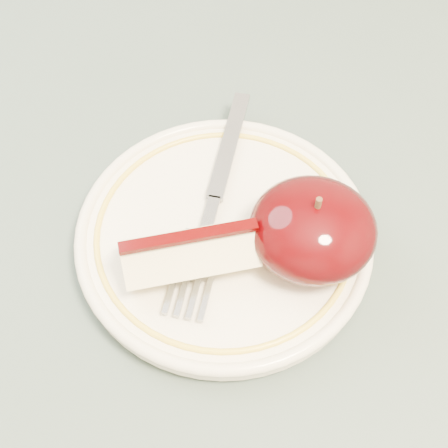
# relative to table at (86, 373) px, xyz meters

# --- Properties ---
(table) EXTENTS (0.90, 0.90, 0.75)m
(table) POSITION_rel_table_xyz_m (0.00, 0.00, 0.00)
(table) COLOR brown
(table) RESTS_ON ground
(plate) EXTENTS (0.21, 0.21, 0.02)m
(plate) POSITION_rel_table_xyz_m (0.10, 0.08, 0.10)
(plate) COLOR #EFE2C8
(plate) RESTS_ON table
(apple_half) EXTENTS (0.08, 0.08, 0.06)m
(apple_half) POSITION_rel_table_xyz_m (0.16, 0.07, 0.13)
(apple_half) COLOR black
(apple_half) RESTS_ON plate
(apple_wedge) EXTENTS (0.09, 0.07, 0.04)m
(apple_wedge) POSITION_rel_table_xyz_m (0.08, 0.05, 0.13)
(apple_wedge) COLOR #FBEEB9
(apple_wedge) RESTS_ON plate
(fork) EXTENTS (0.03, 0.20, 0.00)m
(fork) POSITION_rel_table_xyz_m (0.09, 0.10, 0.11)
(fork) COLOR gray
(fork) RESTS_ON plate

